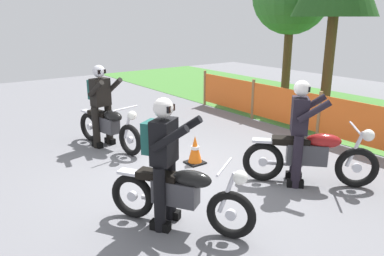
{
  "coord_description": "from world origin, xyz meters",
  "views": [
    {
      "loc": [
        4.79,
        -3.51,
        2.61
      ],
      "look_at": [
        0.16,
        -0.08,
        0.9
      ],
      "focal_mm": 35.14,
      "sensor_mm": 36.0,
      "label": 1
    }
  ],
  "objects_px": {
    "rider_trailing": "(300,129)",
    "rider_third": "(101,101)",
    "motorcycle_lead": "(180,195)",
    "rider_lead": "(164,156)",
    "motorcycle_third": "(109,126)",
    "motorcycle_trailing": "(311,156)",
    "traffic_cone": "(195,150)"
  },
  "relations": [
    {
      "from": "motorcycle_trailing",
      "to": "rider_trailing",
      "type": "relative_size",
      "value": 0.96
    },
    {
      "from": "rider_lead",
      "to": "motorcycle_third",
      "type": "bearing_deg",
      "value": 135.56
    },
    {
      "from": "motorcycle_lead",
      "to": "motorcycle_trailing",
      "type": "xyz_separation_m",
      "value": [
        0.16,
        2.42,
        0.03
      ]
    },
    {
      "from": "rider_trailing",
      "to": "rider_third",
      "type": "height_order",
      "value": "same"
    },
    {
      "from": "motorcycle_third",
      "to": "rider_trailing",
      "type": "bearing_deg",
      "value": 14.61
    },
    {
      "from": "motorcycle_lead",
      "to": "rider_third",
      "type": "relative_size",
      "value": 1.03
    },
    {
      "from": "motorcycle_lead",
      "to": "rider_lead",
      "type": "xyz_separation_m",
      "value": [
        -0.18,
        -0.12,
        0.5
      ]
    },
    {
      "from": "motorcycle_third",
      "to": "rider_lead",
      "type": "xyz_separation_m",
      "value": [
        3.21,
        -0.69,
        0.49
      ]
    },
    {
      "from": "motorcycle_lead",
      "to": "motorcycle_trailing",
      "type": "height_order",
      "value": "motorcycle_trailing"
    },
    {
      "from": "motorcycle_trailing",
      "to": "rider_third",
      "type": "xyz_separation_m",
      "value": [
        -3.76,
        -1.89,
        0.47
      ]
    },
    {
      "from": "motorcycle_trailing",
      "to": "rider_trailing",
      "type": "distance_m",
      "value": 0.48
    },
    {
      "from": "motorcycle_third",
      "to": "rider_trailing",
      "type": "relative_size",
      "value": 1.17
    },
    {
      "from": "motorcycle_lead",
      "to": "rider_third",
      "type": "xyz_separation_m",
      "value": [
        -3.6,
        0.53,
        0.5
      ]
    },
    {
      "from": "rider_trailing",
      "to": "rider_third",
      "type": "relative_size",
      "value": 1.0
    },
    {
      "from": "motorcycle_third",
      "to": "rider_trailing",
      "type": "height_order",
      "value": "rider_trailing"
    },
    {
      "from": "motorcycle_lead",
      "to": "motorcycle_trailing",
      "type": "bearing_deg",
      "value": 53.87
    },
    {
      "from": "motorcycle_trailing",
      "to": "rider_third",
      "type": "distance_m",
      "value": 4.24
    },
    {
      "from": "rider_lead",
      "to": "rider_third",
      "type": "bearing_deg",
      "value": 137.05
    },
    {
      "from": "motorcycle_trailing",
      "to": "rider_lead",
      "type": "relative_size",
      "value": 0.96
    },
    {
      "from": "rider_trailing",
      "to": "rider_third",
      "type": "bearing_deg",
      "value": 162.3
    },
    {
      "from": "motorcycle_trailing",
      "to": "traffic_cone",
      "type": "distance_m",
      "value": 2.05
    },
    {
      "from": "traffic_cone",
      "to": "motorcycle_lead",
      "type": "bearing_deg",
      "value": -41.84
    },
    {
      "from": "motorcycle_lead",
      "to": "rider_trailing",
      "type": "height_order",
      "value": "rider_trailing"
    },
    {
      "from": "rider_third",
      "to": "traffic_cone",
      "type": "xyz_separation_m",
      "value": [
        1.96,
        0.94,
        -0.69
      ]
    },
    {
      "from": "rider_third",
      "to": "traffic_cone",
      "type": "relative_size",
      "value": 3.19
    },
    {
      "from": "rider_lead",
      "to": "rider_third",
      "type": "height_order",
      "value": "same"
    },
    {
      "from": "motorcycle_trailing",
      "to": "motorcycle_third",
      "type": "height_order",
      "value": "motorcycle_trailing"
    },
    {
      "from": "rider_trailing",
      "to": "traffic_cone",
      "type": "xyz_separation_m",
      "value": [
        -1.66,
        -0.8,
        -0.66
      ]
    },
    {
      "from": "rider_trailing",
      "to": "motorcycle_lead",
      "type": "bearing_deg",
      "value": -133.89
    },
    {
      "from": "rider_third",
      "to": "traffic_cone",
      "type": "height_order",
      "value": "rider_third"
    },
    {
      "from": "rider_trailing",
      "to": "traffic_cone",
      "type": "relative_size",
      "value": 3.19
    },
    {
      "from": "motorcycle_trailing",
      "to": "rider_trailing",
      "type": "height_order",
      "value": "rider_trailing"
    }
  ]
}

